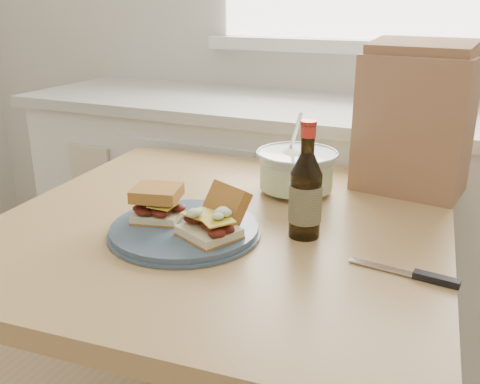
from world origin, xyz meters
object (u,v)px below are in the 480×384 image
at_px(coleslaw_bowl, 296,172).
at_px(beer_bottle, 306,194).
at_px(paper_bag, 414,125).
at_px(dining_table, 223,267).
at_px(plate, 185,230).

height_order(coleslaw_bowl, beer_bottle, beer_bottle).
relative_size(coleslaw_bowl, beer_bottle, 0.85).
height_order(coleslaw_bowl, paper_bag, paper_bag).
bearing_deg(dining_table, plate, -113.87).
xyz_separation_m(beer_bottle, paper_bag, (0.16, 0.39, 0.08)).
height_order(beer_bottle, paper_bag, paper_bag).
distance_m(dining_table, beer_bottle, 0.29).
relative_size(beer_bottle, paper_bag, 0.71).
xyz_separation_m(coleslaw_bowl, paper_bag, (0.26, 0.14, 0.12)).
xyz_separation_m(coleslaw_bowl, beer_bottle, (0.10, -0.25, 0.04)).
height_order(plate, paper_bag, paper_bag).
distance_m(dining_table, coleslaw_bowl, 0.31).
xyz_separation_m(dining_table, paper_bag, (0.35, 0.38, 0.29)).
relative_size(plate, coleslaw_bowl, 1.50).
distance_m(dining_table, paper_bag, 0.60).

